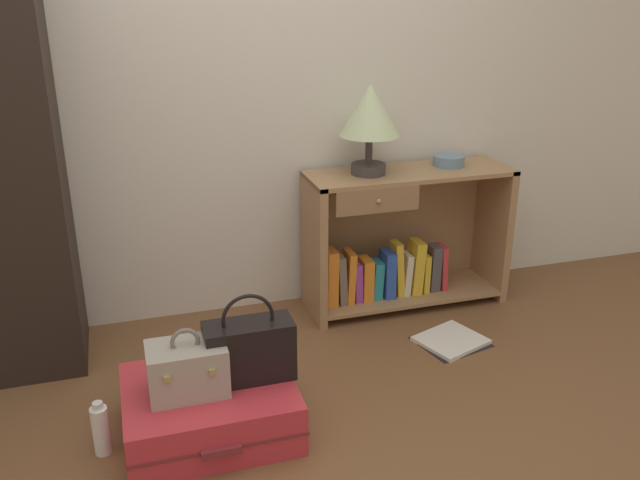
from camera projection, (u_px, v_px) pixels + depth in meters
The scene contains 9 objects.
back_wall at pixel (228, 51), 3.16m from camera, with size 6.40×0.10×2.60m, color silver.
bookshelf at pixel (398, 243), 3.52m from camera, with size 1.04×0.36×0.72m.
table_lamp at pixel (370, 114), 3.22m from camera, with size 0.29×0.29×0.44m.
bowl at pixel (449, 160), 3.46m from camera, with size 0.16×0.16×0.05m, color slate.
suitcase_large at pixel (210, 408), 2.57m from camera, with size 0.64×0.54×0.20m.
train_case at pixel (187, 369), 2.46m from camera, with size 0.28×0.20×0.26m.
handbag at pixel (249, 349), 2.54m from camera, with size 0.33×0.14×0.35m.
bottle at pixel (101, 429), 2.45m from camera, with size 0.06×0.06×0.21m.
open_book_on_floor at pixel (451, 341), 3.23m from camera, with size 0.36×0.34×0.02m.
Camera 1 is at (-0.55, -1.75, 1.63)m, focal length 38.18 mm.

